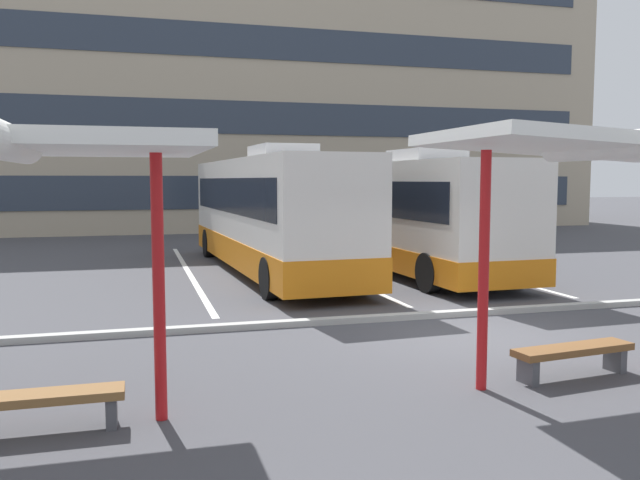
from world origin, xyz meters
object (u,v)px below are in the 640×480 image
(waiting_shelter_0, at_px, (17,150))
(bench_1, at_px, (573,354))
(waiting_shelter_1, at_px, (600,151))
(bench_0, at_px, (30,403))
(coach_bus_0, at_px, (269,215))
(coach_bus_1, at_px, (404,215))

(waiting_shelter_0, xyz_separation_m, bench_1, (7.08, 0.40, -2.75))
(waiting_shelter_0, distance_m, waiting_shelter_1, 7.08)
(waiting_shelter_1, xyz_separation_m, bench_1, (0.00, 0.39, -2.83))
(bench_0, bearing_deg, waiting_shelter_0, -90.00)
(coach_bus_0, distance_m, waiting_shelter_1, 12.38)
(bench_0, bearing_deg, coach_bus_1, 50.77)
(waiting_shelter_0, xyz_separation_m, bench_0, (0.00, 0.22, -2.75))
(coach_bus_1, bearing_deg, coach_bus_0, 170.63)
(waiting_shelter_1, bearing_deg, waiting_shelter_0, -179.95)
(bench_1, bearing_deg, bench_0, -178.57)
(coach_bus_1, height_order, bench_0, coach_bus_1)
(waiting_shelter_1, bearing_deg, bench_1, 90.00)
(coach_bus_1, height_order, bench_1, coach_bus_1)
(coach_bus_0, xyz_separation_m, bench_1, (2.02, -11.74, -1.40))
(coach_bus_1, relative_size, waiting_shelter_0, 2.25)
(waiting_shelter_0, height_order, bench_1, waiting_shelter_0)
(bench_0, height_order, bench_1, same)
(coach_bus_1, xyz_separation_m, waiting_shelter_0, (-9.17, -11.46, 1.38))
(coach_bus_0, relative_size, bench_1, 6.47)
(bench_0, relative_size, waiting_shelter_1, 0.43)
(coach_bus_1, xyz_separation_m, bench_0, (-9.17, -11.23, -1.37))
(coach_bus_1, distance_m, bench_0, 14.57)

